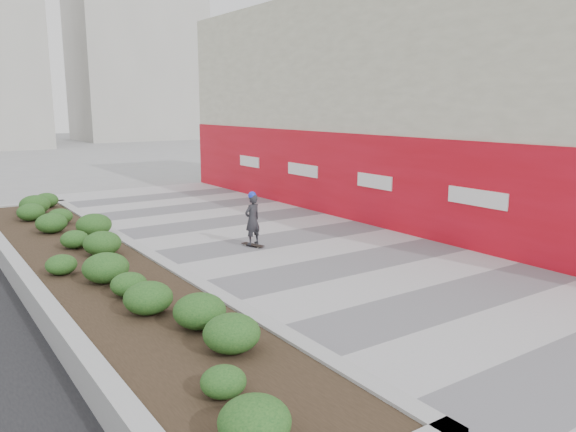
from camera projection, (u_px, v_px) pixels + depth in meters
name	position (u px, v px, depth m)	size (l,w,h in m)	color
ground	(519.00, 332.00, 9.94)	(160.00, 160.00, 0.00)	gray
walkway	(397.00, 287.00, 12.36)	(8.00, 36.00, 0.01)	#A8A8AD
building	(420.00, 104.00, 20.30)	(6.04, 24.08, 8.00)	#B8B39D
planter	(91.00, 267.00, 12.46)	(3.00, 18.00, 0.90)	#9E9EA0
distant_bldg_north_r	(136.00, 34.00, 64.46)	(14.00, 10.00, 24.00)	#ADAAA3
manhole_cover	(413.00, 283.00, 12.64)	(0.44, 0.44, 0.01)	#595654
skateboarder	(252.00, 219.00, 15.73)	(0.59, 0.75, 1.59)	beige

